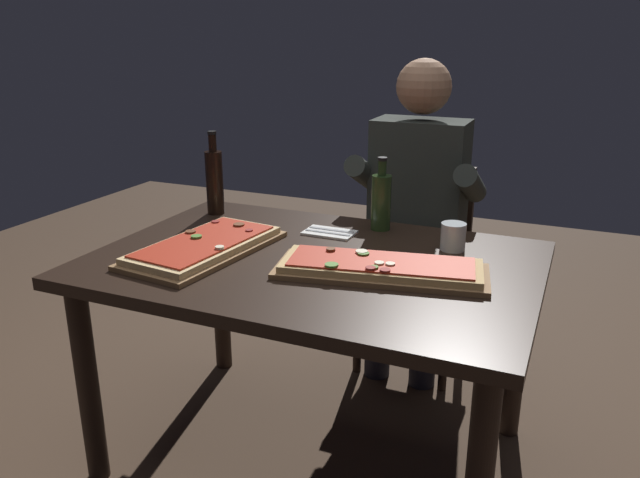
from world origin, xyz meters
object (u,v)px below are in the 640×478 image
Objects in this scene: pizza_rectangular_front at (381,268)px; pizza_rectangular_left at (205,246)px; seated_diner at (415,206)px; dining_table at (314,286)px; diner_chair at (419,254)px; wine_bottle_dark at (214,180)px; oil_bottle_amber at (381,201)px; tumbler_near_camera at (453,238)px.

pizza_rectangular_front and pizza_rectangular_left have the same top height.
pizza_rectangular_left is 0.44× the size of seated_diner.
seated_diner reaches higher than dining_table.
diner_chair is 0.28m from seated_diner.
wine_bottle_dark reaches higher than diner_chair.
seated_diner is (0.04, 0.36, -0.11)m from oil_bottle_amber.
dining_table is 2.10× the size of pizza_rectangular_front.
pizza_rectangular_left is 6.45× the size of tumbler_near_camera.
diner_chair is (0.13, 0.86, -0.16)m from dining_table.
seated_diner is at bearing 79.67° from dining_table.
tumbler_near_camera is 0.54m from seated_diner.
tumbler_near_camera reaches higher than pizza_rectangular_front.
pizza_rectangular_left is at bearing -62.38° from wine_bottle_dark.
diner_chair is at bearing 37.41° from wine_bottle_dark.
wine_bottle_dark reaches higher than oil_bottle_amber.
diner_chair is (0.70, 0.54, -0.39)m from wine_bottle_dark.
oil_bottle_amber reaches higher than tumbler_near_camera.
diner_chair reaches higher than dining_table.
pizza_rectangular_front is 7.30× the size of tumbler_near_camera.
pizza_rectangular_left is at bearing -154.94° from tumbler_near_camera.
diner_chair is at bearing 90.00° from seated_diner.
oil_bottle_amber is 0.60m from diner_chair.
oil_bottle_amber is at bearing -95.66° from seated_diner.
pizza_rectangular_front is at bearing -116.43° from tumbler_near_camera.
tumbler_near_camera reaches higher than pizza_rectangular_left.
diner_chair is 0.65× the size of seated_diner.
seated_diner is at bearing 97.62° from pizza_rectangular_front.
dining_table is at bearing -146.31° from tumbler_near_camera.
pizza_rectangular_front is 0.95m from diner_chair.
tumbler_near_camera is (0.29, -0.12, -0.07)m from oil_bottle_amber.
seated_diner reaches higher than pizza_rectangular_left.
tumbler_near_camera is at bearing -61.79° from seated_diner.
diner_chair is at bearing 85.77° from oil_bottle_amber.
wine_bottle_dark is at bearing -149.31° from seated_diner.
seated_diner is (0.00, -0.12, 0.26)m from diner_chair.
seated_diner is (-0.10, 0.78, -0.02)m from pizza_rectangular_front.
tumbler_near_camera is (0.96, -0.06, -0.09)m from wine_bottle_dark.
dining_table is 0.75m from seated_diner.
wine_bottle_dark reaches higher than pizza_rectangular_left.
wine_bottle_dark is at bearing -142.59° from diner_chair.
oil_bottle_amber is at bearing 45.93° from pizza_rectangular_left.
tumbler_near_camera is at bearing 63.57° from pizza_rectangular_front.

